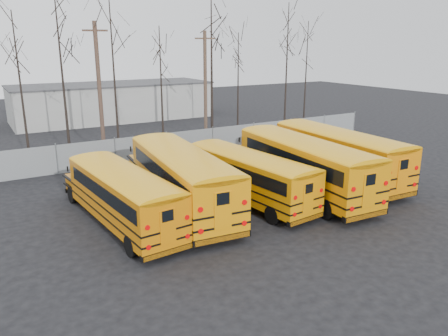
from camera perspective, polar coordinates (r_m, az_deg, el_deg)
ground at (r=23.75m, az=4.25°, el=-5.10°), size 120.00×120.00×0.00m
fence at (r=33.57m, az=-7.47°, el=2.88°), size 40.00×0.04×2.00m
distant_building at (r=52.66m, az=-14.25°, el=8.36°), size 22.00×8.00×4.00m
bus_a at (r=21.39m, az=-13.23°, el=-3.09°), size 3.26×10.46×2.88m
bus_b at (r=22.94m, az=-5.71°, el=-0.78°), size 3.84×12.05×3.32m
bus_c at (r=24.05m, az=3.04°, el=-0.59°), size 3.39×10.40×2.86m
bus_d at (r=25.65m, az=10.13°, el=0.91°), size 3.52×12.15×3.36m
bus_e at (r=28.77m, az=14.42°, el=2.24°), size 3.30×11.98×3.32m
utility_pole_left at (r=34.60m, az=-15.95°, el=9.84°), size 1.79×0.45×10.10m
utility_pole_right at (r=38.54m, az=-2.45°, el=10.58°), size 1.68×0.53×9.57m
tree_1 at (r=35.06m, az=-25.00°, el=9.35°), size 0.26×0.26×10.75m
tree_2 at (r=36.07m, az=-20.36°, el=11.16°), size 0.26×0.26×12.22m
tree_3 at (r=34.63m, az=-14.15°, el=11.51°), size 0.26×0.26×12.23m
tree_4 at (r=36.12m, az=-8.17°, el=10.09°), size 0.26×0.26×9.85m
tree_5 at (r=40.36m, az=-1.62°, el=12.84°), size 0.26×0.26×12.66m
tree_6 at (r=42.65m, az=1.85°, el=10.89°), size 0.26×0.26×9.51m
tree_7 at (r=44.02m, az=8.16°, el=12.67°), size 0.26×0.26×12.23m
tree_8 at (r=46.51m, az=10.64°, el=11.77°), size 0.26×0.26×10.68m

